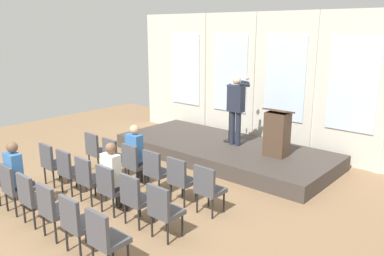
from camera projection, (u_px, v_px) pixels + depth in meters
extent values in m
plane|color=#846647|center=(78.00, 217.00, 7.02)|extent=(15.43, 15.43, 0.00)
cube|color=beige|center=(257.00, 81.00, 10.88)|extent=(8.83, 0.10, 3.75)
cube|color=silver|center=(186.00, 70.00, 12.49)|extent=(1.16, 0.04, 2.22)
cube|color=beige|center=(203.00, 76.00, 12.06)|extent=(0.20, 0.08, 3.75)
cube|color=silver|center=(230.00, 74.00, 11.37)|extent=(1.16, 0.04, 2.22)
cube|color=beige|center=(252.00, 81.00, 10.94)|extent=(0.20, 0.08, 3.75)
cube|color=silver|center=(285.00, 79.00, 10.24)|extent=(1.16, 0.04, 2.22)
cube|color=beige|center=(311.00, 87.00, 9.82)|extent=(0.20, 0.08, 3.75)
cube|color=silver|center=(353.00, 85.00, 9.12)|extent=(1.16, 0.04, 2.22)
cube|color=#3F3833|center=(223.00, 151.00, 10.18)|extent=(5.72, 2.48, 0.37)
cylinder|color=#232838|center=(232.00, 128.00, 10.03)|extent=(0.14, 0.14, 0.89)
cylinder|color=#232838|center=(238.00, 129.00, 9.91)|extent=(0.14, 0.14, 0.89)
cube|color=#232838|center=(236.00, 99.00, 9.78)|extent=(0.42, 0.22, 0.66)
cube|color=#26663F|center=(239.00, 95.00, 9.84)|extent=(0.06, 0.01, 0.40)
sphere|color=beige|center=(237.00, 80.00, 9.67)|extent=(0.21, 0.21, 0.21)
cylinder|color=#232838|center=(230.00, 93.00, 9.96)|extent=(0.09, 0.28, 0.45)
cylinder|color=#232838|center=(244.00, 85.00, 9.69)|extent=(0.15, 0.36, 0.15)
cylinder|color=#232838|center=(245.00, 82.00, 9.82)|extent=(0.11, 0.34, 0.15)
sphere|color=beige|center=(247.00, 78.00, 10.06)|extent=(0.10, 0.10, 0.10)
cylinder|color=black|center=(229.00, 141.00, 10.40)|extent=(0.28, 0.28, 0.03)
cylinder|color=black|center=(229.00, 114.00, 10.21)|extent=(0.02, 0.02, 1.45)
sphere|color=#262626|center=(230.00, 85.00, 10.02)|extent=(0.07, 0.07, 0.07)
cube|color=#4C3828|center=(277.00, 134.00, 9.11)|extent=(0.52, 0.40, 1.05)
cube|color=#4C3828|center=(279.00, 111.00, 8.98)|extent=(0.60, 0.48, 0.14)
cylinder|color=black|center=(110.00, 162.00, 9.31)|extent=(0.04, 0.04, 0.40)
cylinder|color=black|center=(101.00, 159.00, 9.54)|extent=(0.04, 0.04, 0.40)
cylinder|color=black|center=(98.00, 165.00, 9.06)|extent=(0.04, 0.04, 0.40)
cylinder|color=black|center=(89.00, 162.00, 9.29)|extent=(0.04, 0.04, 0.40)
cube|color=#47474C|center=(99.00, 152.00, 9.24)|extent=(0.46, 0.44, 0.08)
cube|color=#47474C|center=(92.00, 143.00, 9.03)|extent=(0.46, 0.06, 0.46)
cylinder|color=black|center=(128.00, 168.00, 8.88)|extent=(0.04, 0.04, 0.40)
cylinder|color=black|center=(119.00, 165.00, 9.10)|extent=(0.04, 0.04, 0.40)
cylinder|color=black|center=(117.00, 172.00, 8.63)|extent=(0.04, 0.04, 0.40)
cylinder|color=black|center=(107.00, 169.00, 8.86)|extent=(0.04, 0.04, 0.40)
cube|color=#47474C|center=(117.00, 159.00, 8.81)|extent=(0.46, 0.44, 0.08)
cube|color=#47474C|center=(110.00, 149.00, 8.60)|extent=(0.46, 0.06, 0.46)
cylinder|color=black|center=(149.00, 175.00, 8.44)|extent=(0.04, 0.04, 0.40)
cylinder|color=black|center=(138.00, 172.00, 8.67)|extent=(0.04, 0.04, 0.40)
cylinder|color=black|center=(137.00, 180.00, 8.20)|extent=(0.04, 0.04, 0.40)
cylinder|color=black|center=(126.00, 176.00, 8.42)|extent=(0.04, 0.04, 0.40)
cube|color=#47474C|center=(137.00, 165.00, 8.37)|extent=(0.46, 0.44, 0.08)
cube|color=#47474C|center=(130.00, 156.00, 8.17)|extent=(0.46, 0.06, 0.46)
cylinder|color=#2D2D33|center=(141.00, 172.00, 8.62)|extent=(0.10, 0.10, 0.44)
cylinder|color=#2D2D33|center=(146.00, 174.00, 8.50)|extent=(0.10, 0.10, 0.44)
cube|color=#2D2D33|center=(139.00, 162.00, 8.40)|extent=(0.34, 0.36, 0.12)
cube|color=#3366A5|center=(134.00, 148.00, 8.24)|extent=(0.36, 0.20, 0.58)
sphere|color=tan|center=(134.00, 129.00, 8.15)|extent=(0.20, 0.20, 0.20)
cylinder|color=black|center=(171.00, 183.00, 8.01)|extent=(0.04, 0.04, 0.40)
cylinder|color=black|center=(159.00, 179.00, 8.24)|extent=(0.04, 0.04, 0.40)
cylinder|color=black|center=(159.00, 188.00, 7.77)|extent=(0.04, 0.04, 0.40)
cylinder|color=black|center=(147.00, 184.00, 7.99)|extent=(0.04, 0.04, 0.40)
cube|color=#47474C|center=(159.00, 173.00, 7.94)|extent=(0.46, 0.44, 0.08)
cube|color=#47474C|center=(152.00, 163.00, 7.74)|extent=(0.46, 0.06, 0.46)
cylinder|color=black|center=(196.00, 192.00, 7.58)|extent=(0.04, 0.04, 0.40)
cylinder|color=black|center=(182.00, 187.00, 7.81)|extent=(0.04, 0.04, 0.40)
cylinder|color=black|center=(184.00, 198.00, 7.33)|extent=(0.04, 0.04, 0.40)
cylinder|color=black|center=(171.00, 193.00, 7.56)|extent=(0.04, 0.04, 0.40)
cube|color=#47474C|center=(183.00, 181.00, 7.51)|extent=(0.46, 0.44, 0.08)
cube|color=#47474C|center=(176.00, 171.00, 7.31)|extent=(0.46, 0.06, 0.46)
cylinder|color=black|center=(224.00, 202.00, 7.15)|extent=(0.04, 0.04, 0.40)
cylinder|color=black|center=(209.00, 197.00, 7.38)|extent=(0.04, 0.04, 0.40)
cylinder|color=black|center=(212.00, 208.00, 6.90)|extent=(0.04, 0.04, 0.40)
cylinder|color=black|center=(197.00, 203.00, 7.13)|extent=(0.04, 0.04, 0.40)
cube|color=#47474C|center=(211.00, 190.00, 7.08)|extent=(0.46, 0.44, 0.08)
cube|color=#47474C|center=(204.00, 180.00, 6.88)|extent=(0.46, 0.06, 0.46)
cylinder|color=black|center=(68.00, 175.00, 8.48)|extent=(0.04, 0.04, 0.40)
cylinder|color=black|center=(59.00, 171.00, 8.70)|extent=(0.04, 0.04, 0.40)
cylinder|color=black|center=(54.00, 179.00, 8.23)|extent=(0.04, 0.04, 0.40)
cylinder|color=black|center=(45.00, 175.00, 8.46)|extent=(0.04, 0.04, 0.40)
cube|color=#47474C|center=(56.00, 165.00, 8.41)|extent=(0.46, 0.44, 0.08)
cube|color=#47474C|center=(46.00, 155.00, 8.20)|extent=(0.46, 0.06, 0.46)
cylinder|color=black|center=(86.00, 183.00, 8.04)|extent=(0.04, 0.04, 0.40)
cylinder|color=black|center=(76.00, 179.00, 8.27)|extent=(0.04, 0.04, 0.40)
cylinder|color=black|center=(72.00, 188.00, 7.80)|extent=(0.04, 0.04, 0.40)
cylinder|color=black|center=(62.00, 183.00, 8.03)|extent=(0.04, 0.04, 0.40)
cube|color=#47474C|center=(73.00, 172.00, 7.97)|extent=(0.46, 0.44, 0.08)
cube|color=#47474C|center=(64.00, 162.00, 7.77)|extent=(0.46, 0.06, 0.46)
cylinder|color=black|center=(106.00, 192.00, 7.61)|extent=(0.04, 0.04, 0.40)
cylinder|color=black|center=(95.00, 187.00, 7.84)|extent=(0.04, 0.04, 0.40)
cylinder|color=black|center=(91.00, 197.00, 7.37)|extent=(0.04, 0.04, 0.40)
cylinder|color=black|center=(81.00, 192.00, 7.59)|extent=(0.04, 0.04, 0.40)
cube|color=#47474C|center=(93.00, 180.00, 7.54)|extent=(0.46, 0.44, 0.08)
cube|color=#47474C|center=(83.00, 170.00, 7.34)|extent=(0.46, 0.06, 0.46)
cylinder|color=black|center=(128.00, 201.00, 7.18)|extent=(0.04, 0.04, 0.40)
cylinder|color=black|center=(116.00, 196.00, 7.41)|extent=(0.04, 0.04, 0.40)
cylinder|color=black|center=(114.00, 208.00, 6.93)|extent=(0.04, 0.04, 0.40)
cylinder|color=black|center=(101.00, 202.00, 7.16)|extent=(0.04, 0.04, 0.40)
cube|color=#47474C|center=(114.00, 190.00, 7.11)|extent=(0.46, 0.44, 0.08)
cube|color=#47474C|center=(105.00, 179.00, 6.91)|extent=(0.46, 0.06, 0.46)
cylinder|color=#2D2D33|center=(120.00, 196.00, 7.36)|extent=(0.10, 0.10, 0.44)
cylinder|color=#2D2D33|center=(126.00, 199.00, 7.24)|extent=(0.10, 0.10, 0.44)
cube|color=#2D2D33|center=(117.00, 186.00, 7.14)|extent=(0.34, 0.36, 0.12)
cube|color=silver|center=(111.00, 170.00, 6.97)|extent=(0.36, 0.20, 0.58)
sphere|color=brown|center=(111.00, 148.00, 6.89)|extent=(0.20, 0.20, 0.20)
cylinder|color=black|center=(154.00, 213.00, 6.75)|extent=(0.04, 0.04, 0.40)
cylinder|color=black|center=(140.00, 206.00, 6.98)|extent=(0.04, 0.04, 0.40)
cylinder|color=black|center=(139.00, 220.00, 6.50)|extent=(0.04, 0.04, 0.40)
cylinder|color=black|center=(125.00, 213.00, 6.73)|extent=(0.04, 0.04, 0.40)
cube|color=#47474C|center=(139.00, 200.00, 6.68)|extent=(0.46, 0.44, 0.08)
cube|color=#47474C|center=(130.00, 189.00, 6.48)|extent=(0.46, 0.06, 0.46)
cylinder|color=black|center=(182.00, 225.00, 6.32)|extent=(0.04, 0.04, 0.40)
cylinder|color=black|center=(167.00, 218.00, 6.55)|extent=(0.04, 0.04, 0.40)
cylinder|color=black|center=(168.00, 233.00, 6.07)|extent=(0.04, 0.04, 0.40)
cylinder|color=black|center=(152.00, 226.00, 6.30)|extent=(0.04, 0.04, 0.40)
cube|color=#47474C|center=(167.00, 212.00, 6.25)|extent=(0.46, 0.44, 0.08)
cube|color=#47474C|center=(158.00, 200.00, 6.04)|extent=(0.46, 0.06, 0.46)
cylinder|color=black|center=(17.00, 191.00, 7.65)|extent=(0.04, 0.04, 0.40)
cylinder|color=black|center=(9.00, 186.00, 7.87)|extent=(0.04, 0.04, 0.40)
cube|color=#47474C|center=(3.00, 180.00, 7.58)|extent=(0.46, 0.44, 0.08)
cylinder|color=black|center=(34.00, 201.00, 7.21)|extent=(0.04, 0.04, 0.40)
cylinder|color=black|center=(25.00, 195.00, 7.44)|extent=(0.04, 0.04, 0.40)
cylinder|color=black|center=(16.00, 207.00, 6.97)|extent=(0.04, 0.04, 0.40)
cylinder|color=black|center=(7.00, 201.00, 7.19)|extent=(0.04, 0.04, 0.40)
cube|color=#47474C|center=(19.00, 189.00, 7.14)|extent=(0.46, 0.44, 0.08)
cube|color=#47474C|center=(7.00, 178.00, 6.94)|extent=(0.46, 0.06, 0.46)
cylinder|color=#2D2D33|center=(27.00, 196.00, 7.39)|extent=(0.10, 0.10, 0.44)
cylinder|color=#2D2D33|center=(32.00, 198.00, 7.27)|extent=(0.10, 0.10, 0.44)
cube|color=#2D2D33|center=(22.00, 185.00, 7.17)|extent=(0.34, 0.36, 0.12)
cube|color=#3366A5|center=(14.00, 169.00, 7.00)|extent=(0.36, 0.20, 0.58)
sphere|color=brown|center=(12.00, 147.00, 6.92)|extent=(0.20, 0.20, 0.20)
cylinder|color=black|center=(53.00, 212.00, 6.78)|extent=(0.04, 0.04, 0.40)
cylinder|color=black|center=(42.00, 206.00, 7.01)|extent=(0.04, 0.04, 0.40)
cylinder|color=black|center=(34.00, 219.00, 6.54)|extent=(0.04, 0.04, 0.40)
cylinder|color=black|center=(24.00, 212.00, 6.76)|extent=(0.04, 0.04, 0.40)
cube|color=#47474C|center=(37.00, 199.00, 6.71)|extent=(0.46, 0.44, 0.08)
cube|color=#47474C|center=(25.00, 188.00, 6.51)|extent=(0.46, 0.06, 0.46)
cylinder|color=black|center=(75.00, 224.00, 6.35)|extent=(0.04, 0.04, 0.40)
cylinder|color=black|center=(63.00, 217.00, 6.58)|extent=(0.04, 0.04, 0.40)
cylinder|color=black|center=(56.00, 232.00, 6.10)|extent=(0.04, 0.04, 0.40)
cylinder|color=black|center=(44.00, 225.00, 6.33)|extent=(0.04, 0.04, 0.40)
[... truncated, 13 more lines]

